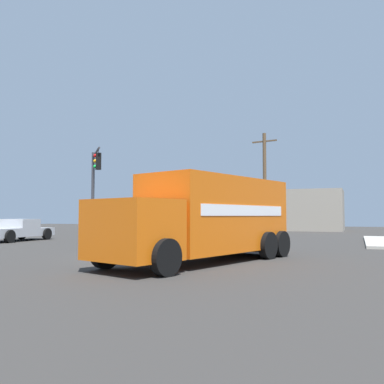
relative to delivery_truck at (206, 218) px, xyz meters
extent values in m
plane|color=#33302D|center=(-2.23, 0.49, -1.52)|extent=(100.00, 100.00, 0.00)
cube|color=orange|center=(0.20, 0.66, 0.12)|extent=(4.06, 6.49, 2.58)
cube|color=orange|center=(-1.00, -3.29, -0.32)|extent=(2.85, 2.52, 1.70)
cube|color=black|center=(-1.25, -4.11, 0.02)|extent=(1.95, 0.66, 0.88)
cube|color=#B2B2B7|center=(1.05, 3.46, -1.33)|extent=(2.26, 0.86, 0.21)
cube|color=white|center=(1.36, 0.31, 0.25)|extent=(1.50, 4.87, 0.36)
cube|color=white|center=(-0.96, 1.01, 0.25)|extent=(1.50, 4.87, 0.36)
cylinder|color=black|center=(0.20, -3.60, -1.02)|extent=(0.56, 1.04, 1.00)
cylinder|color=black|center=(-2.17, -2.88, -1.02)|extent=(0.56, 1.04, 1.00)
cylinder|color=black|center=(1.80, 1.66, -1.02)|extent=(0.56, 1.04, 1.00)
cylinder|color=black|center=(-0.57, 2.39, -1.02)|extent=(0.56, 1.04, 1.00)
cylinder|color=black|center=(2.11, 2.67, -1.02)|extent=(0.56, 1.04, 1.00)
cylinder|color=black|center=(-0.26, 3.39, -1.02)|extent=(0.56, 1.04, 1.00)
cylinder|color=#38383D|center=(-10.77, 8.26, 1.30)|extent=(0.20, 0.20, 5.65)
cylinder|color=#38383D|center=(-9.61, 6.93, 3.87)|extent=(2.41, 2.74, 0.12)
cylinder|color=#38383D|center=(-8.68, 5.86, 3.75)|extent=(0.03, 0.03, 0.25)
cube|color=black|center=(-8.68, 5.86, 3.15)|extent=(0.42, 0.42, 0.95)
sphere|color=red|center=(-8.81, 5.74, 3.46)|extent=(0.20, 0.20, 0.20)
sphere|color=#EFA314|center=(-8.81, 5.74, 3.15)|extent=(0.20, 0.20, 0.20)
sphere|color=#19CC4C|center=(-8.81, 5.74, 2.84)|extent=(0.20, 0.20, 0.20)
cube|color=#B7BABF|center=(-15.32, 8.17, -0.99)|extent=(2.08, 1.68, 0.50)
cube|color=#B7BABF|center=(-15.17, 6.58, -0.69)|extent=(2.10, 1.88, 1.10)
cube|color=black|center=(-15.17, 6.58, -0.40)|extent=(1.92, 1.59, 0.48)
cylinder|color=black|center=(-16.31, 7.94, -1.14)|extent=(0.31, 0.78, 0.76)
cylinder|color=black|center=(-14.31, 8.13, -1.14)|extent=(0.31, 0.78, 0.76)
cylinder|color=black|center=(-13.99, 4.71, -1.14)|extent=(0.31, 0.78, 0.76)
cylinder|color=brown|center=(-2.38, 20.80, 2.79)|extent=(0.30, 0.30, 8.63)
cube|color=brown|center=(-2.38, 20.80, 6.40)|extent=(2.19, 0.49, 0.12)
cube|color=gray|center=(-6.19, 32.00, 0.64)|extent=(19.38, 6.00, 4.32)
camera|label=1|loc=(4.89, -13.24, 0.07)|focal=37.94mm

